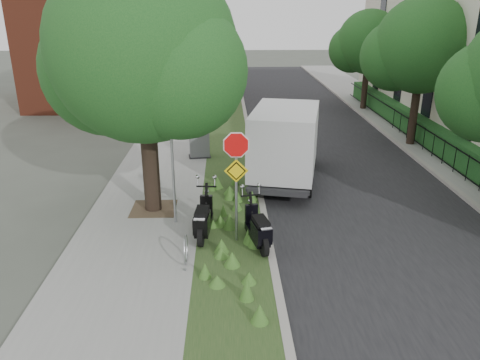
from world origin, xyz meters
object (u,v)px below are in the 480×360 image
object	(u,v)px
box_truck	(286,140)
utility_cabinet	(199,143)
scooter_far	(259,232)
sign_assembly	(236,165)
scooter_near	(203,223)

from	to	relation	value
box_truck	utility_cabinet	distance (m)	4.38
scooter_far	box_truck	world-z (taller)	box_truck
sign_assembly	scooter_near	world-z (taller)	sign_assembly
utility_cabinet	box_truck	bearing A→B (deg)	-38.91
box_truck	sign_assembly	bearing A→B (deg)	-111.38
sign_assembly	scooter_near	xyz separation A→B (m)	(-0.92, 0.19, -1.75)
scooter_far	box_truck	distance (m)	5.64
sign_assembly	box_truck	xyz separation A→B (m)	(1.94, 4.97, -0.75)
scooter_near	scooter_far	world-z (taller)	scooter_near
scooter_far	scooter_near	bearing A→B (deg)	158.34
sign_assembly	scooter_near	size ratio (longest dim) A/B	1.63
scooter_far	box_truck	xyz separation A→B (m)	(1.35, 5.38, 1.02)
sign_assembly	utility_cabinet	xyz separation A→B (m)	(-1.40, 7.66, -1.62)
scooter_far	box_truck	bearing A→B (deg)	75.86
sign_assembly	scooter_near	distance (m)	1.99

